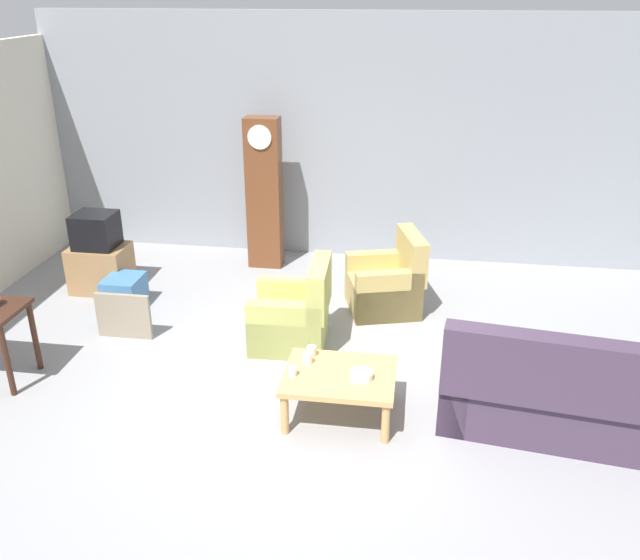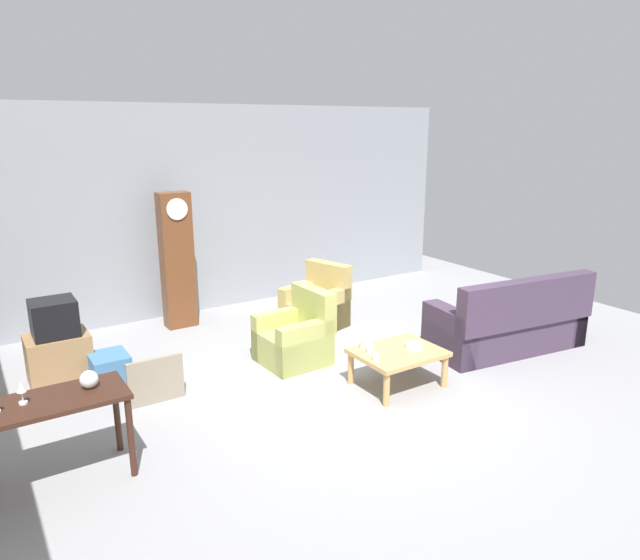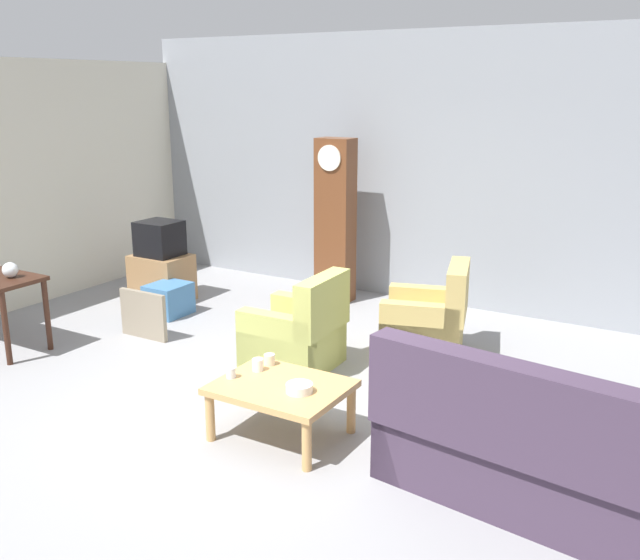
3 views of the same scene
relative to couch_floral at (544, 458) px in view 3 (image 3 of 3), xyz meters
The scene contains 16 objects.
ground_plane 2.29m from the couch_floral, behind, with size 10.40×10.40×0.00m, color gray.
garage_door_wall 4.65m from the couch_floral, 120.06° to the left, with size 8.40×0.16×3.20m, color gray.
couch_floral is the anchor object (origin of this frame).
armchair_olive_near 2.82m from the couch_floral, 155.17° to the left, with size 0.82×0.79×0.92m.
armchair_olive_far 2.70m from the couch_floral, 127.43° to the left, with size 0.97×0.95×0.92m.
coffee_table_wood 1.93m from the couch_floral, behind, with size 0.96×0.76×0.43m.
grandfather_clock 4.70m from the couch_floral, 135.58° to the left, with size 0.44×0.30×1.98m.
tv_stand_cabinet 5.60m from the couch_floral, 157.21° to the left, with size 0.68×0.52×0.57m, color #997047.
tv_crt 5.62m from the couch_floral, 157.21° to the left, with size 0.48×0.44×0.42m, color black.
framed_picture_leaning 4.51m from the couch_floral, 166.63° to the left, with size 0.60×0.05×0.51m, color gray.
storage_box_blue 5.02m from the couch_floral, 159.39° to the left, with size 0.41×0.47×0.37m, color teal.
glass_dome_cloche 5.22m from the couch_floral, behind, with size 0.15×0.15×0.15m, color silver.
cup_white_porcelain 2.24m from the couch_floral, behind, with size 0.09×0.09×0.10m, color white.
cup_blue_rimmed 2.33m from the couch_floral, behind, with size 0.07×0.07×0.08m, color silver.
cup_cream_tall 2.23m from the couch_floral, behind, with size 0.09×0.09×0.09m, color beige.
bowl_white_stacked 1.74m from the couch_floral, behind, with size 0.20×0.20×0.07m, color white.
Camera 3 is at (3.06, -4.37, 2.59)m, focal length 39.82 mm.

